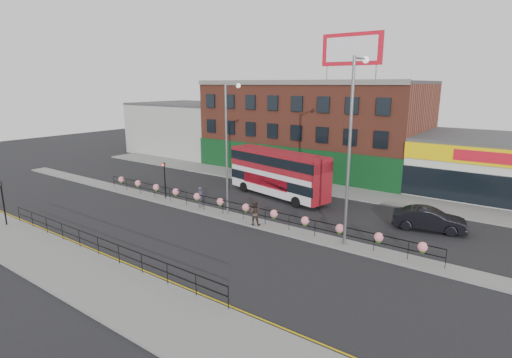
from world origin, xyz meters
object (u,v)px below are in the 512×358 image
Objects in this scene: car at (429,219)px; pedestrian_b at (255,213)px; pedestrian_a at (201,197)px; lamp_column_west at (229,139)px; double_decker_bus at (278,169)px; lamp_column_east at (352,137)px.

pedestrian_b is (-10.25, -6.65, 0.25)m from car.
lamp_column_west is at bearing -94.50° from pedestrian_a.
pedestrian_a is at bearing -33.06° from pedestrian_b.
car is at bearing 22.91° from lamp_column_west.
pedestrian_a is at bearing -115.32° from double_decker_bus.
double_decker_bus is 6.26× the size of pedestrian_a.
lamp_column_west is (2.94, 0.13, 5.01)m from pedestrian_a.
lamp_column_west is 9.88m from lamp_column_east.
lamp_column_east reaches higher than double_decker_bus.
double_decker_bus is 13.32m from car.
double_decker_bus is at bearing 144.55° from lamp_column_east.
car is at bearing -172.03° from pedestrian_b.
lamp_column_west reaches higher than car.
car is 0.44× the size of lamp_column_east.
lamp_column_west reaches higher than pedestrian_a.
double_decker_bus reaches higher than pedestrian_a.
pedestrian_b is at bearing -17.54° from lamp_column_west.
lamp_column_west reaches higher than pedestrian_b.
lamp_column_east is (12.77, -0.15, 5.94)m from pedestrian_a.
car is 15.45m from lamp_column_west.
lamp_column_east is at bearing -1.65° from lamp_column_west.
lamp_column_east is (9.61, -6.84, 4.37)m from double_decker_bus.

